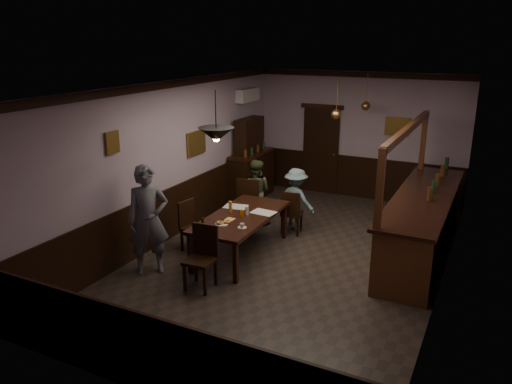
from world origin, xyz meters
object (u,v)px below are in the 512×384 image
Objects in this scene: dining_table at (241,219)px; chair_far_left at (250,201)px; person_seated_left at (255,192)px; coffee_cup at (242,226)px; soda_can at (242,213)px; person_standing at (148,220)px; person_seated_right at (296,200)px; pendant_iron at (216,135)px; chair_far_right at (291,211)px; chair_near at (202,254)px; sideboard at (251,167)px; pendant_brass_far at (366,106)px; chair_side at (191,223)px; pendant_brass_mid at (336,114)px; bar_counter at (422,222)px.

chair_far_left is (-0.47, 1.25, -0.11)m from dining_table.
person_seated_left is 17.08× the size of coffee_cup.
person_seated_left reaches higher than soda_can.
person_standing is 3.19m from person_seated_right.
chair_far_left is 0.77× the size of person_seated_left.
chair_far_right is at bearing 78.94° from pendant_iron.
soda_can is at bearing 117.56° from coffee_cup.
chair_near is at bearing 93.39° from person_seated_right.
chair_near is at bearing -72.39° from sideboard.
dining_table is at bearing -107.78° from pendant_brass_far.
dining_table is 1.65m from person_standing.
person_standing is 0.94× the size of sideboard.
chair_near reaches higher than chair_side.
chair_far_right is 0.65× the size of person_seated_left.
pendant_brass_mid is (0.97, 2.17, 1.61)m from dining_table.
chair_near is 4.54m from sideboard.
bar_counter is 4.06m from pendant_iron.
person_seated_left is (-0.02, 0.29, 0.10)m from chair_far_left.
sideboard is at bearing 113.66° from coffee_cup.
chair_far_left is 1.31× the size of pendant_brass_mid.
person_standing is 1.62m from soda_can.
pendant_brass_mid reaches higher than person_seated_right.
bar_counter is (2.45, -0.05, -0.05)m from person_seated_right.
person_standing is at bearing -131.33° from soda_can.
pendant_brass_mid is (0.54, 0.89, 1.81)m from chair_far_right.
person_seated_left is (-0.52, 2.86, 0.13)m from chair_near.
pendant_brass_far is (1.14, 4.97, 1.75)m from chair_near.
soda_can is (0.52, -1.31, 0.23)m from chair_far_left.
coffee_cup is at bearing 98.45° from person_seated_right.
soda_can is 0.06× the size of sideboard.
dining_table is at bearing 96.27° from person_seated_left.
sideboard is 2.40× the size of pendant_brass_mid.
person_seated_right is 1.63× the size of pendant_iron.
bar_counter is (3.35, -0.02, -0.10)m from person_seated_left.
chair_far_left is 8.81× the size of soda_can.
chair_far_left is 3.34m from bar_counter.
dining_table is 1.34m from chair_far_left.
person_seated_right is at bearing 170.08° from person_seated_left.
person_seated_right is (1.43, 2.84, -0.28)m from person_standing.
bar_counter reaches higher than chair_far_left.
sideboard is at bearing 160.33° from pendant_brass_mid.
chair_side reaches higher than dining_table.
pendant_brass_far is at bearing 73.21° from soda_can.
sideboard is (-1.77, 1.71, 0.29)m from chair_far_right.
pendant_iron is at bearing -140.85° from bar_counter.
bar_counter reaches higher than dining_table.
bar_counter is 5.24× the size of pendant_iron.
chair_near is 2.91m from person_seated_left.
pendant_iron is (0.49, -2.05, 1.75)m from chair_far_left.
bar_counter is at bearing -19.48° from sideboard.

